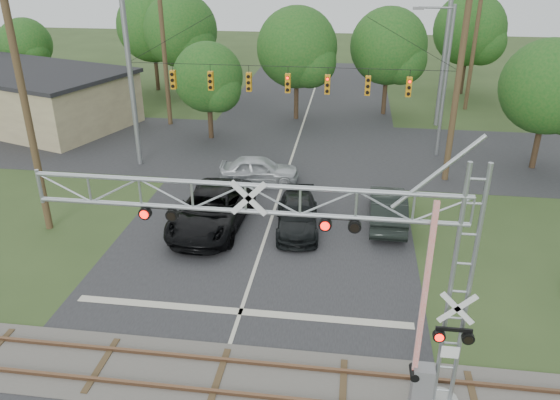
# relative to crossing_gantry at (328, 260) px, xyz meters

# --- Properties ---
(road_main) EXTENTS (14.00, 90.00, 0.02)m
(road_main) POSITION_rel_crossing_gantry_xyz_m (-3.37, 8.37, -4.92)
(road_main) COLOR #252527
(road_main) RESTS_ON ground
(road_cross) EXTENTS (90.00, 12.00, 0.02)m
(road_cross) POSITION_rel_crossing_gantry_xyz_m (-3.37, 22.37, -4.92)
(road_cross) COLOR #252527
(road_cross) RESTS_ON ground
(railroad_track) EXTENTS (90.00, 3.20, 0.17)m
(railroad_track) POSITION_rel_crossing_gantry_xyz_m (-3.37, 0.37, -4.90)
(railroad_track) COLOR #545049
(railroad_track) RESTS_ON ground
(crossing_gantry) EXTENTS (12.25, 1.01, 7.93)m
(crossing_gantry) POSITION_rel_crossing_gantry_xyz_m (0.00, 0.00, 0.00)
(crossing_gantry) COLOR gray
(crossing_gantry) RESTS_ON ground
(traffic_signal_span) EXTENTS (19.34, 0.36, 11.50)m
(traffic_signal_span) POSITION_rel_crossing_gantry_xyz_m (-2.49, 18.37, 0.77)
(traffic_signal_span) COLOR gray
(traffic_signal_span) RESTS_ON ground
(pickup_black) EXTENTS (3.45, 6.88, 1.87)m
(pickup_black) POSITION_rel_crossing_gantry_xyz_m (-6.14, 10.54, -4.00)
(pickup_black) COLOR black
(pickup_black) RESTS_ON ground
(car_dark) EXTENTS (2.49, 5.10, 1.43)m
(car_dark) POSITION_rel_crossing_gantry_xyz_m (-1.96, 10.89, -4.22)
(car_dark) COLOR black
(car_dark) RESTS_ON ground
(sedan_silver) EXTENTS (4.76, 2.25, 1.57)m
(sedan_silver) POSITION_rel_crossing_gantry_xyz_m (-4.80, 16.49, -4.14)
(sedan_silver) COLOR #AAAFB2
(sedan_silver) RESTS_ON ground
(suv_dark) EXTENTS (1.85, 5.09, 1.67)m
(suv_dark) POSITION_rel_crossing_gantry_xyz_m (2.45, 12.16, -4.10)
(suv_dark) COLOR black
(suv_dark) RESTS_ON ground
(commercial_building) EXTENTS (19.80, 14.34, 4.16)m
(commercial_building) POSITION_rel_crossing_gantry_xyz_m (-25.67, 26.26, -2.84)
(commercial_building) COLOR gray
(commercial_building) RESTS_ON ground
(streetlight) EXTENTS (2.55, 0.27, 9.55)m
(streetlight) POSITION_rel_crossing_gantry_xyz_m (5.93, 22.57, 0.41)
(streetlight) COLOR gray
(streetlight) RESTS_ON ground
(utility_poles) EXTENTS (26.11, 28.19, 13.48)m
(utility_poles) POSITION_rel_crossing_gantry_xyz_m (-0.35, 21.24, 1.34)
(utility_poles) COLOR #483521
(utility_poles) RESTS_ON ground
(treeline) EXTENTS (58.34, 25.12, 9.30)m
(treeline) POSITION_rel_crossing_gantry_xyz_m (-1.37, 33.61, 0.67)
(treeline) COLOR #342517
(treeline) RESTS_ON ground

